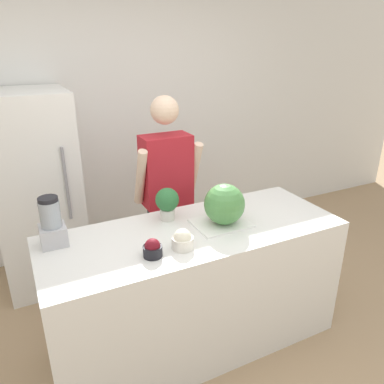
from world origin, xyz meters
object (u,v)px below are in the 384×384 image
Objects in this scene: refrigerator at (37,192)px; person at (167,196)px; watermelon at (224,204)px; blender at (52,224)px; bowl_cherries at (153,249)px; bowl_cream at (183,240)px; potted_plant at (167,202)px.

refrigerator reaches higher than person.
person is 0.74m from watermelon.
person is at bearing 26.84° from blender.
person is 15.10× the size of bowl_cherries.
bowl_cherries is 0.86× the size of bowl_cream.
potted_plant is at bearing -112.37° from person.
watermelon reaches higher than bowl_cherries.
refrigerator is 6.28× the size of watermelon.
watermelon is 1.07m from blender.
bowl_cherries is at bearing -123.12° from potted_plant.
watermelon is 2.09× the size of bowl_cream.
bowl_cream is 0.41m from potted_plant.
refrigerator is 1.12m from person.
bowl_cherries is 0.62m from blender.
blender is at bearing -179.23° from potted_plant.
person is 5.45× the size of blender.
bowl_cream is at bearing -65.39° from refrigerator.
blender reaches higher than bowl_cherries.
blender is 1.35× the size of potted_plant.
person is 1.06m from blender.
person is at bearing 62.37° from bowl_cherries.
blender is at bearing 150.05° from bowl_cream.
bowl_cherries is at bearing -39.06° from blender.
potted_plant is (-0.30, 0.24, -0.02)m from watermelon.
watermelon is 0.42m from bowl_cream.
bowl_cream reaches higher than bowl_cherries.
blender is 0.74m from potted_plant.
watermelon is at bearing -51.48° from refrigerator.
refrigerator reaches higher than potted_plant.
potted_plant is at bearing 79.68° from bowl_cream.
watermelon is at bearing -12.49° from blender.
bowl_cream is at bearing -29.95° from blender.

